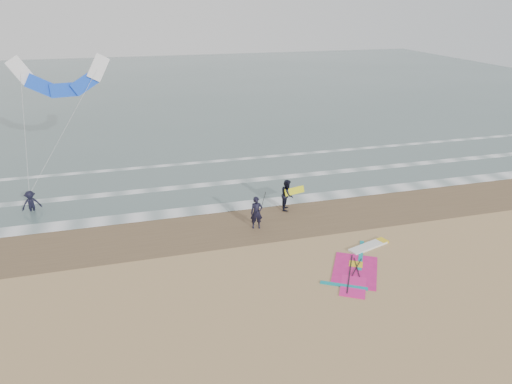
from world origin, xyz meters
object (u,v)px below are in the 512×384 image
object	(u,v)px
windsurf_rig	(360,264)
person_wading	(30,199)
person_walking	(287,195)
surf_kite	(62,80)
person_standing	(257,213)

from	to	relation	value
windsurf_rig	person_wading	distance (m)	18.56
windsurf_rig	person_walking	bearing A→B (deg)	101.30
person_wading	person_walking	bearing A→B (deg)	-31.15
person_walking	surf_kite	bearing A→B (deg)	80.50
windsurf_rig	surf_kite	size ratio (longest dim) A/B	0.65
person_walking	person_wading	bearing A→B (deg)	99.00
windsurf_rig	person_standing	xyz separation A→B (m)	(-3.64, 4.76, 0.86)
windsurf_rig	person_standing	distance (m)	6.05
windsurf_rig	person_standing	size ratio (longest dim) A/B	2.65
person_standing	surf_kite	size ratio (longest dim) A/B	0.25
person_standing	surf_kite	xyz separation A→B (m)	(-9.76, 9.51, 5.85)
windsurf_rig	person_wading	size ratio (longest dim) A/B	2.91
person_standing	surf_kite	distance (m)	14.82
person_walking	person_wading	distance (m)	14.67
surf_kite	windsurf_rig	bearing A→B (deg)	-46.80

